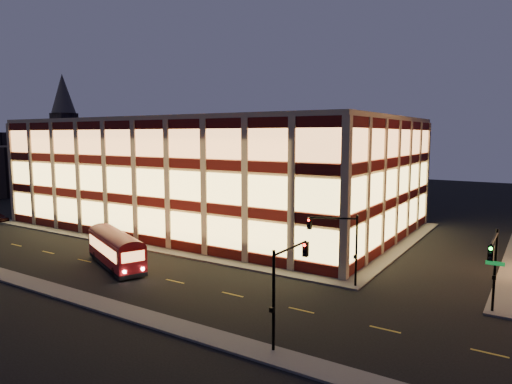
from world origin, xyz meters
The scene contains 11 objects.
ground centered at (0.00, 0.00, 0.00)m, with size 200.00×200.00×0.00m, color black.
sidewalk_office_south centered at (-3.00, 1.00, 0.07)m, with size 54.00×2.00×0.15m, color #514F4C.
sidewalk_office_east centered at (23.00, 17.00, 0.07)m, with size 2.00×30.00×0.15m, color #514F4C.
sidewalk_near centered at (0.00, -13.00, 0.07)m, with size 100.00×2.00×0.15m, color #514F4C.
office_building centered at (-2.91, 16.91, 7.25)m, with size 50.45×30.45×14.50m.
church_tower centered at (-70.00, 40.00, 9.00)m, with size 5.00×5.00×18.00m, color #2D2621.
church_spire centered at (-70.00, 40.00, 23.00)m, with size 6.00×6.00×10.00m, color #4C473F.
traffic_signal_far centered at (22.21, 0.24, 4.11)m, with size 3.79×1.87×6.00m.
traffic_signal_right centered at (33.50, -0.62, 4.10)m, with size 1.20×4.37×6.00m.
traffic_signal_near centered at (23.50, -11.03, 4.13)m, with size 0.32×4.45×6.00m.
trolley_bus centered at (2.27, -5.67, 1.87)m, with size 10.14×6.33×3.38m.
Camera 1 is at (35.98, -33.97, 12.38)m, focal length 32.00 mm.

